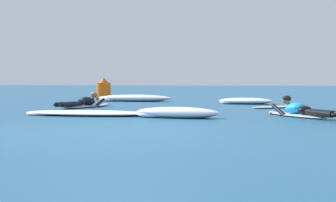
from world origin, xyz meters
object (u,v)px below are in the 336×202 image
at_px(channel_marker_buoy, 104,91).
at_px(surfer_far, 85,103).
at_px(surfer_near, 300,111).
at_px(drifting_surfboard, 275,107).

bearing_deg(channel_marker_buoy, surfer_far, -80.04).
xyz_separation_m(surfer_far, channel_marker_buoy, (-1.04, 5.92, 0.26)).
height_order(surfer_far, channel_marker_buoy, channel_marker_buoy).
distance_m(surfer_near, channel_marker_buoy, 11.73).
relative_size(surfer_near, drifting_surfboard, 1.35).
distance_m(surfer_far, channel_marker_buoy, 6.02).
relative_size(surfer_far, drifting_surfboard, 1.50).
bearing_deg(drifting_surfboard, surfer_far, -174.29).
relative_size(surfer_far, channel_marker_buoy, 2.73).
height_order(surfer_near, surfer_far, same).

